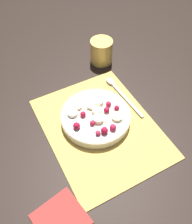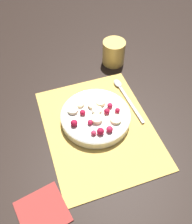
# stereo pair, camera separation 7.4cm
# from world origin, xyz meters

# --- Properties ---
(ground_plane) EXTENTS (3.00, 3.00, 0.00)m
(ground_plane) POSITION_xyz_m (0.00, 0.00, 0.00)
(ground_plane) COLOR black
(placemat) EXTENTS (0.41, 0.31, 0.01)m
(placemat) POSITION_xyz_m (0.00, 0.00, 0.00)
(placemat) COLOR #E0B251
(placemat) RESTS_ON ground_plane
(fruit_bowl) EXTENTS (0.21, 0.21, 0.05)m
(fruit_bowl) POSITION_xyz_m (-0.03, 0.00, 0.02)
(fruit_bowl) COLOR silver
(fruit_bowl) RESTS_ON placemat
(spoon) EXTENTS (0.20, 0.03, 0.01)m
(spoon) POSITION_xyz_m (-0.11, 0.13, 0.01)
(spoon) COLOR #B2B2B7
(spoon) RESTS_ON placemat
(drinking_glass) EXTENTS (0.08, 0.08, 0.09)m
(drinking_glass) POSITION_xyz_m (-0.27, 0.15, 0.04)
(drinking_glass) COLOR #F4CC66
(drinking_glass) RESTS_ON ground_plane
(napkin) EXTENTS (0.13, 0.13, 0.01)m
(napkin) POSITION_xyz_m (0.19, -0.21, 0.00)
(napkin) COLOR #A3332D
(napkin) RESTS_ON ground_plane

